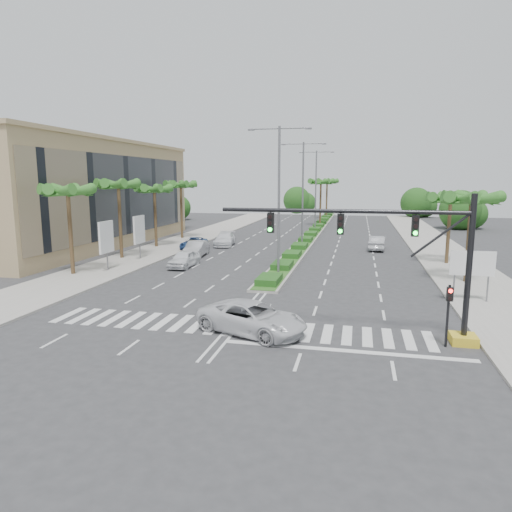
{
  "coord_description": "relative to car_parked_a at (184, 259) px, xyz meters",
  "views": [
    {
      "loc": [
        6.35,
        -22.67,
        7.83
      ],
      "look_at": [
        0.05,
        5.33,
        3.0
      ],
      "focal_mm": 32.0,
      "sensor_mm": 36.0,
      "label": 1
    }
  ],
  "objects": [
    {
      "name": "palm_left_far",
      "position": [
        -7.6,
        10.57,
        5.74
      ],
      "size": [
        4.57,
        4.68,
        7.35
      ],
      "color": "brown",
      "rests_on": "ground"
    },
    {
      "name": "streetlight_far",
      "position": [
        8.9,
        30.57,
        6.05
      ],
      "size": [
        5.1,
        0.25,
        12.0
      ],
      "color": "slate",
      "rests_on": "ground"
    },
    {
      "name": "palm_left_mid",
      "position": [
        -7.6,
        2.57,
        6.32
      ],
      "size": [
        4.57,
        4.68,
        7.95
      ],
      "color": "brown",
      "rests_on": "ground"
    },
    {
      "name": "median",
      "position": [
        8.9,
        29.57,
        -0.66
      ],
      "size": [
        2.2,
        75.0,
        0.2
      ],
      "primitive_type": "cube",
      "color": "gray",
      "rests_on": "ground"
    },
    {
      "name": "palm_median_a",
      "position": [
        8.9,
        39.57,
        6.42
      ],
      "size": [
        4.57,
        4.68,
        8.05
      ],
      "color": "brown",
      "rests_on": "ground"
    },
    {
      "name": "direction_sign",
      "position": [
        22.4,
        -7.44,
        1.7
      ],
      "size": [
        2.7,
        0.11,
        3.4
      ],
      "color": "slate",
      "rests_on": "ground"
    },
    {
      "name": "palm_right_far",
      "position": [
        23.4,
        6.57,
        5.16
      ],
      "size": [
        4.57,
        4.68,
        6.75
      ],
      "color": "brown",
      "rests_on": "ground"
    },
    {
      "name": "pedestrian_signal",
      "position": [
        19.5,
        -16.11,
        1.29
      ],
      "size": [
        0.28,
        0.36,
        3.0
      ],
      "color": "black",
      "rests_on": "ground"
    },
    {
      "name": "car_parked_b",
      "position": [
        -0.91,
        5.67,
        0.05
      ],
      "size": [
        2.14,
        5.0,
        1.6
      ],
      "primitive_type": "imported",
      "rotation": [
        0.0,
        0.0,
        0.09
      ],
      "color": "#ADADB2",
      "rests_on": "ground"
    },
    {
      "name": "building",
      "position": [
        -17.1,
        10.57,
        5.24
      ],
      "size": [
        12.0,
        36.0,
        12.0
      ],
      "primitive_type": "cube",
      "color": "tan",
      "rests_on": "ground"
    },
    {
      "name": "streetlight_mid",
      "position": [
        8.9,
        14.57,
        6.05
      ],
      "size": [
        5.1,
        0.25,
        12.0
      ],
      "color": "slate",
      "rests_on": "ground"
    },
    {
      "name": "signal_gantry",
      "position": [
        18.17,
        -15.43,
        2.7
      ],
      "size": [
        12.6,
        1.2,
        7.2
      ],
      "color": "gold",
      "rests_on": "ground"
    },
    {
      "name": "palm_median_b",
      "position": [
        8.9,
        54.57,
        6.42
      ],
      "size": [
        4.57,
        4.68,
        8.05
      ],
      "color": "brown",
      "rests_on": "ground"
    },
    {
      "name": "footpath_right",
      "position": [
        24.1,
        4.57,
        -0.68
      ],
      "size": [
        6.0,
        120.0,
        0.15
      ],
      "primitive_type": "cube",
      "color": "gray",
      "rests_on": "ground"
    },
    {
      "name": "footpath_left",
      "position": [
        -6.3,
        4.57,
        -0.68
      ],
      "size": [
        6.0,
        120.0,
        0.15
      ],
      "primitive_type": "cube",
      "color": "gray",
      "rests_on": "ground"
    },
    {
      "name": "streetlight_near",
      "position": [
        8.9,
        -1.43,
        6.05
      ],
      "size": [
        5.1,
        0.25,
        12.0
      ],
      "color": "slate",
      "rests_on": "ground"
    },
    {
      "name": "billboard_far",
      "position": [
        -5.6,
        2.57,
        2.21
      ],
      "size": [
        0.18,
        2.1,
        4.35
      ],
      "color": "slate",
      "rests_on": "ground"
    },
    {
      "name": "palm_left_end",
      "position": [
        -7.6,
        18.57,
        6.13
      ],
      "size": [
        4.57,
        4.68,
        7.75
      ],
      "color": "brown",
      "rests_on": "ground"
    },
    {
      "name": "car_right",
      "position": [
        17.4,
        14.34,
        0.03
      ],
      "size": [
        2.01,
        4.9,
        1.58
      ],
      "primitive_type": "imported",
      "rotation": [
        0.0,
        0.0,
        3.07
      ],
      "color": "silver",
      "rests_on": "ground"
    },
    {
      "name": "median_grass",
      "position": [
        8.9,
        29.57,
        -0.54
      ],
      "size": [
        1.8,
        75.0,
        0.04
      ],
      "primitive_type": "cube",
      "color": "#305C1F",
      "rests_on": "median"
    },
    {
      "name": "ground",
      "position": [
        8.9,
        -15.43,
        -0.76
      ],
      "size": [
        160.0,
        160.0,
        0.0
      ],
      "primitive_type": "plane",
      "color": "#333335",
      "rests_on": "ground"
    },
    {
      "name": "palm_left_near",
      "position": [
        -7.6,
        -5.43,
        5.93
      ],
      "size": [
        4.57,
        4.68,
        7.55
      ],
      "color": "brown",
      "rests_on": "ground"
    },
    {
      "name": "car_crossing",
      "position": [
        10.1,
        -16.12,
        0.05
      ],
      "size": [
        6.39,
        4.65,
        1.61
      ],
      "primitive_type": "imported",
      "rotation": [
        0.0,
        0.0,
        1.19
      ],
      "color": "silver",
      "rests_on": "ground"
    },
    {
      "name": "car_parked_d",
      "position": [
        -0.27,
        13.82,
        0.02
      ],
      "size": [
        2.87,
        5.57,
        1.54
      ],
      "primitive_type": "imported",
      "rotation": [
        0.0,
        0.0,
        0.14
      ],
      "color": "white",
      "rests_on": "ground"
    },
    {
      "name": "car_parked_c",
      "position": [
        -2.9,
        10.34,
        -0.1
      ],
      "size": [
        2.35,
        4.82,
        1.32
      ],
      "primitive_type": "imported",
      "rotation": [
        0.0,
        0.0,
        0.03
      ],
      "color": "#2B4B85",
      "rests_on": "ground"
    },
    {
      "name": "billboard_near",
      "position": [
        -5.6,
        -3.43,
        2.21
      ],
      "size": [
        0.18,
        2.1,
        4.35
      ],
      "color": "slate",
      "rests_on": "ground"
    },
    {
      "name": "palm_right_near",
      "position": [
        23.4,
        -1.43,
        5.45
      ],
      "size": [
        4.57,
        4.68,
        7.05
      ],
      "color": "brown",
      "rests_on": "ground"
    },
    {
      "name": "car_parked_a",
      "position": [
        0.0,
        0.0,
        0.0
      ],
      "size": [
        1.91,
        4.49,
        1.51
      ],
      "primitive_type": "imported",
      "rotation": [
        0.0,
        0.0,
        -0.03
      ],
      "color": "white",
      "rests_on": "ground"
    }
  ]
}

